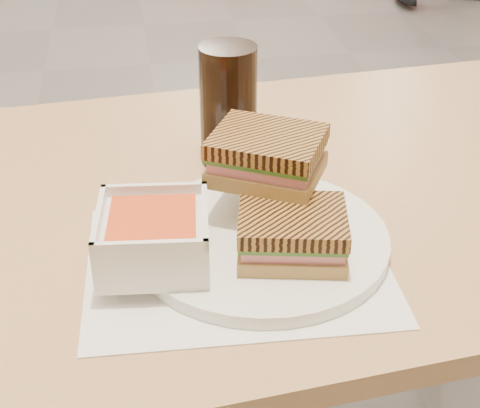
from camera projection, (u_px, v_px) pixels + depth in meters
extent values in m
cube|color=tan|center=(239.00, 200.00, 0.93)|extent=(1.26, 0.81, 0.03)
cylinder|color=tan|center=(454.00, 244.00, 1.49)|extent=(0.06, 0.06, 0.72)
cube|color=white|center=(238.00, 264.00, 0.78)|extent=(0.34, 0.27, 0.00)
cylinder|color=white|center=(261.00, 239.00, 0.81)|extent=(0.29, 0.29, 0.02)
cube|color=white|center=(154.00, 241.00, 0.75)|extent=(0.13, 0.13, 0.05)
cube|color=#D45023|center=(152.00, 220.00, 0.73)|extent=(0.10, 0.10, 0.01)
cube|color=white|center=(205.00, 215.00, 0.74)|extent=(0.02, 0.12, 0.01)
cube|color=white|center=(98.00, 218.00, 0.73)|extent=(0.02, 0.12, 0.01)
cube|color=white|center=(154.00, 189.00, 0.78)|extent=(0.12, 0.02, 0.01)
cube|color=white|center=(149.00, 247.00, 0.69)|extent=(0.12, 0.02, 0.01)
cube|color=#A98447|center=(291.00, 246.00, 0.77)|extent=(0.13, 0.12, 0.02)
cube|color=pink|center=(292.00, 236.00, 0.76)|extent=(0.12, 0.11, 0.01)
cube|color=#386B23|center=(292.00, 229.00, 0.76)|extent=(0.13, 0.11, 0.01)
cube|color=olive|center=(293.00, 220.00, 0.75)|extent=(0.13, 0.12, 0.02)
cube|color=#A98447|center=(267.00, 169.00, 0.81)|extent=(0.15, 0.15, 0.02)
cube|color=pink|center=(267.00, 158.00, 0.80)|extent=(0.14, 0.14, 0.01)
cube|color=#386B23|center=(267.00, 151.00, 0.80)|extent=(0.15, 0.14, 0.01)
cube|color=olive|center=(267.00, 141.00, 0.79)|extent=(0.15, 0.15, 0.02)
cylinder|color=black|center=(228.00, 106.00, 0.95)|extent=(0.08, 0.08, 0.17)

